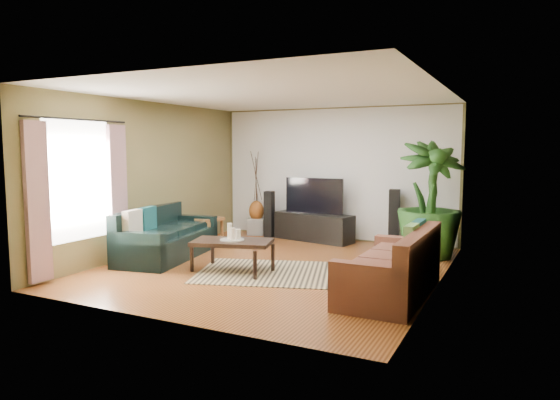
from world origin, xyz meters
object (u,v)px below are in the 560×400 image
Objects in this scene: speaker_left at (269,214)px; potted_plant at (430,199)px; sofa_right at (390,262)px; television at (314,196)px; sofa_left at (168,233)px; coffee_table at (232,256)px; tv_stand at (314,227)px; vase at (256,211)px; pedestal at (256,226)px; speaker_right at (394,218)px; side_table at (206,232)px.

speaker_left is 3.44m from potted_plant.
sofa_right is 1.65× the size of television.
coffee_table is (1.52, -0.36, -0.18)m from sofa_left.
vase is (-1.40, 0.13, 0.24)m from tv_stand.
television reaches higher than vase.
speaker_left reaches higher than pedestal.
sofa_left is at bearing -149.18° from speaker_right.
side_table reaches higher than pedestal.
speaker_right is (1.61, 0.13, 0.27)m from tv_stand.
potted_plant reaches higher than sofa_right.
side_table is at bearing -111.77° from sofa_right.
potted_plant reaches higher than speaker_left.
vase reaches higher than tv_stand.
sofa_left is 1.57m from coffee_table.
speaker_left reaches higher than side_table.
sofa_right is 3.66× the size of side_table.
television reaches higher than sofa_right.
sofa_right is at bearing -53.16° from television.
sofa_left is 3.05m from tv_stand.
vase is at bearing 96.43° from coffee_table.
speaker_left reaches higher than vase.
sofa_left is 1.82× the size of coffee_table.
side_table is at bearing 119.26° from coffee_table.
coffee_table is 2.14× the size of side_table.
television is 2.70× the size of vase.
speaker_left is at bearing 175.21° from speaker_right.
sofa_left is 2.60m from speaker_left.
sofa_left is 1.07× the size of potted_plant.
speaker_right reaches higher than sofa_left.
television is 2.22× the size of side_table.
speaker_right is 1.99× the size of side_table.
potted_plant is at bearing -1.17° from tv_stand.
sofa_left is 1.15m from side_table.
vase reaches higher than pedestal.
pedestal is (0.26, 2.68, -0.25)m from sofa_left.
potted_plant is at bearing 179.87° from sofa_right.
potted_plant reaches higher than side_table.
vase is at bearing -15.79° from sofa_left.
sofa_left is at bearing -153.38° from potted_plant.
side_table is at bearing -127.96° from tv_stand.
sofa_right reaches higher than coffee_table.
speaker_right is 3.01m from vase.
vase is at bearing 80.47° from side_table.
sofa_right is at bearing -41.39° from tv_stand.
television is 1.12× the size of speaker_right.
tv_stand is 1.36× the size of television.
coffee_table reaches higher than pedestal.
sofa_right is at bearing -19.74° from coffee_table.
sofa_right is at bearing -45.92° from speaker_left.
pedestal is at bearing 0.00° from vase.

